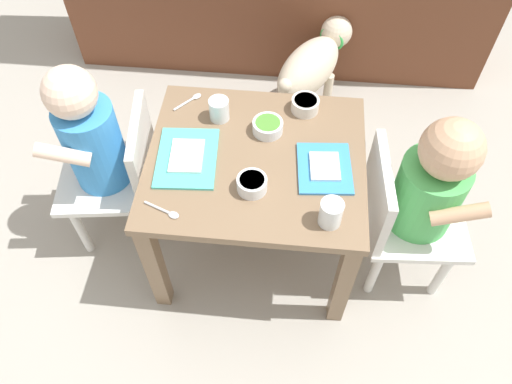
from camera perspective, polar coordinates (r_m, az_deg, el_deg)
name	(u,v)px	position (r m, az deg, el deg)	size (l,w,h in m)	color
ground_plane	(256,242)	(1.69, 0.00, -5.74)	(7.00, 7.00, 0.00)	#9E998E
dining_table	(256,176)	(1.39, 0.00, 1.85)	(0.58, 0.52, 0.44)	#7A6047
seated_child_left	(97,143)	(1.48, -17.70, 5.30)	(0.31, 0.31, 0.67)	silver
seated_child_right	(426,189)	(1.39, 18.84, 0.33)	(0.30, 0.30, 0.64)	silver
dog	(313,64)	(1.97, 6.49, 14.31)	(0.32, 0.43, 0.32)	beige
food_tray_left	(187,157)	(1.34, -7.89, 3.94)	(0.17, 0.22, 0.02)	#4CC6BC
food_tray_right	(325,168)	(1.31, 7.84, 2.76)	(0.15, 0.18, 0.02)	#388CD8
water_cup_left	(331,214)	(1.20, 8.52, -2.51)	(0.06, 0.06, 0.07)	white
water_cup_right	(219,111)	(1.42, -4.22, 9.27)	(0.06, 0.06, 0.06)	white
cereal_bowl_left_side	(252,184)	(1.25, -0.50, 0.96)	(0.08, 0.08, 0.04)	white
veggie_bowl_near	(305,104)	(1.45, 5.64, 9.93)	(0.08, 0.08, 0.04)	silver
veggie_bowl_far	(268,126)	(1.38, 1.35, 7.51)	(0.08, 0.08, 0.03)	white
spoon_by_left_tray	(165,211)	(1.24, -10.35, -2.16)	(0.10, 0.05, 0.01)	silver
spoon_by_right_tray	(190,100)	(1.49, -7.52, 10.36)	(0.08, 0.08, 0.01)	silver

